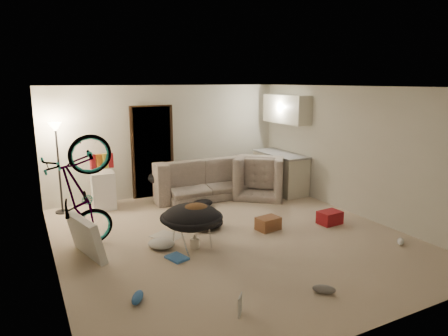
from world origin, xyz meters
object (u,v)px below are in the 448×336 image
kitchen_counter (280,173)px  mini_fridge (103,190)px  bicycle (82,220)px  tv_box (86,237)px  drink_case_a (268,223)px  juicer (195,242)px  armchair (261,180)px  saucer_chair (192,223)px  floor_lamp (57,148)px  drink_case_b (330,217)px  sofa (201,182)px

kitchen_counter → mini_fridge: bearing=172.2°
bicycle → tv_box: (0.00, -0.30, -0.17)m
drink_case_a → juicer: bearing=176.8°
armchair → mini_fridge: (-3.44, 0.64, 0.04)m
kitchen_counter → armchair: (-0.59, -0.09, -0.09)m
kitchen_counter → armchair: size_ratio=1.39×
saucer_chair → juicer: 0.33m
floor_lamp → tv_box: 2.56m
floor_lamp → drink_case_b: (4.33, -2.96, -1.19)m
armchair → juicer: armchair is taller
kitchen_counter → juicer: (-3.15, -2.16, -0.35)m
sofa → juicer: (-1.28, -2.61, -0.24)m
armchair → juicer: size_ratio=4.93×
saucer_chair → armchair: bearing=38.3°
saucer_chair → juicer: size_ratio=4.52×
sofa → tv_box: sofa is taller
sofa → juicer: bearing=64.9°
kitchen_counter → saucer_chair: bearing=-146.2°
kitchen_counter → mini_fridge: size_ratio=1.95×
tv_box → sofa: bearing=22.8°
armchair → drink_case_b: size_ratio=2.62×
armchair → saucer_chair: size_ratio=1.09×
drink_case_a → saucer_chair: bearing=176.1°
tv_box → bicycle: bearing=75.7°
armchair → bicycle: (-4.14, -1.32, 0.14)m
mini_fridge → drink_case_a: (2.35, -2.59, -0.27)m
armchair → mini_fridge: size_ratio=1.40×
tv_box → juicer: (1.58, -0.45, -0.23)m
juicer → kitchen_counter: bearing=34.4°
mini_fridge → tv_box: mini_fridge is taller
kitchen_counter → juicer: 3.83m
sofa → juicer: 2.91m
drink_case_a → sofa: bearing=86.6°
armchair → floor_lamp: bearing=29.2°
floor_lamp → kitchen_counter: bearing=-7.7°
armchair → tv_box: armchair is taller
kitchen_counter → sofa: 1.93m
drink_case_b → kitchen_counter: bearing=74.4°
kitchen_counter → bicycle: bicycle is taller
tv_box → drink_case_a: (3.05, -0.33, -0.20)m
floor_lamp → armchair: (4.24, -0.74, -0.96)m
mini_fridge → saucer_chair: size_ratio=0.78×
drink_case_b → saucer_chair: bearing=173.0°
bicycle → saucer_chair: (1.54, -0.73, -0.07)m
sofa → saucer_chair: (-1.32, -2.59, 0.08)m
kitchen_counter → bicycle: (-4.73, -1.41, 0.05)m
armchair → drink_case_b: bearing=131.6°
floor_lamp → armchair: floor_lamp is taller
armchair → drink_case_a: (-1.09, -1.95, -0.24)m
drink_case_a → drink_case_b: size_ratio=0.97×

